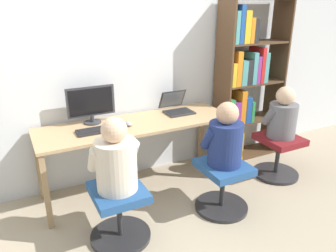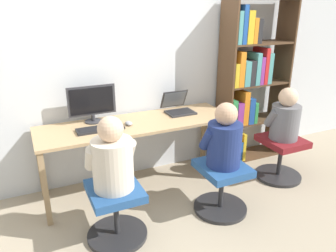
# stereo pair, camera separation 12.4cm
# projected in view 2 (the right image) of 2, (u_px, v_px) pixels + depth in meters

# --- Properties ---
(ground_plane) EXTENTS (14.00, 14.00, 0.00)m
(ground_plane) POSITION_uv_depth(u_px,v_px,m) (150.00, 201.00, 3.39)
(ground_plane) COLOR tan
(wall_back) EXTENTS (10.00, 0.05, 2.60)m
(wall_back) POSITION_uv_depth(u_px,v_px,m) (123.00, 65.00, 3.52)
(wall_back) COLOR silver
(wall_back) RESTS_ON ground_plane
(desk) EXTENTS (2.04, 0.63, 0.77)m
(desk) POSITION_uv_depth(u_px,v_px,m) (137.00, 129.00, 3.41)
(desk) COLOR tan
(desk) RESTS_ON ground_plane
(desktop_monitor) EXTENTS (0.49, 0.18, 0.38)m
(desktop_monitor) POSITION_uv_depth(u_px,v_px,m) (92.00, 103.00, 3.33)
(desktop_monitor) COLOR #333338
(desktop_monitor) RESTS_ON desk
(laptop) EXTENTS (0.31, 0.34, 0.23)m
(laptop) POSITION_uv_depth(u_px,v_px,m) (178.00, 108.00, 3.69)
(laptop) COLOR #2D2D30
(laptop) RESTS_ON desk
(keyboard) EXTENTS (0.45, 0.16, 0.03)m
(keyboard) POSITION_uv_depth(u_px,v_px,m) (100.00, 129.00, 3.18)
(keyboard) COLOR #232326
(keyboard) RESTS_ON desk
(computer_mouse_by_keyboard) EXTENTS (0.07, 0.11, 0.04)m
(computer_mouse_by_keyboard) POSITION_uv_depth(u_px,v_px,m) (129.00, 123.00, 3.31)
(computer_mouse_by_keyboard) COLOR #99999E
(computer_mouse_by_keyboard) RESTS_ON desk
(office_chair_left) EXTENTS (0.53, 0.53, 0.49)m
(office_chair_left) POSITION_uv_depth(u_px,v_px,m) (116.00, 210.00, 2.79)
(office_chair_left) COLOR #262628
(office_chair_left) RESTS_ON ground_plane
(office_chair_right) EXTENTS (0.53, 0.53, 0.49)m
(office_chair_right) POSITION_uv_depth(u_px,v_px,m) (221.00, 185.00, 3.17)
(office_chair_right) COLOR #262628
(office_chair_right) RESTS_ON ground_plane
(person_at_monitor) EXTENTS (0.41, 0.33, 0.62)m
(person_at_monitor) POSITION_uv_depth(u_px,v_px,m) (112.00, 159.00, 2.62)
(person_at_monitor) COLOR beige
(person_at_monitor) RESTS_ON office_chair_left
(person_at_laptop) EXTENTS (0.39, 0.32, 0.61)m
(person_at_laptop) POSITION_uv_depth(u_px,v_px,m) (224.00, 139.00, 3.00)
(person_at_laptop) COLOR navy
(person_at_laptop) RESTS_ON office_chair_right
(bookshelf) EXTENTS (0.88, 0.34, 1.98)m
(bookshelf) POSITION_uv_depth(u_px,v_px,m) (247.00, 84.00, 3.98)
(bookshelf) COLOR #513823
(bookshelf) RESTS_ON ground_plane
(office_chair_side) EXTENTS (0.53, 0.53, 0.49)m
(office_chair_side) POSITION_uv_depth(u_px,v_px,m) (280.00, 156.00, 3.77)
(office_chair_side) COLOR #262628
(office_chair_side) RESTS_ON ground_plane
(person_near_shelf) EXTENTS (0.38, 0.31, 0.58)m
(person_near_shelf) POSITION_uv_depth(u_px,v_px,m) (285.00, 117.00, 3.61)
(person_near_shelf) COLOR slate
(person_near_shelf) RESTS_ON office_chair_side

